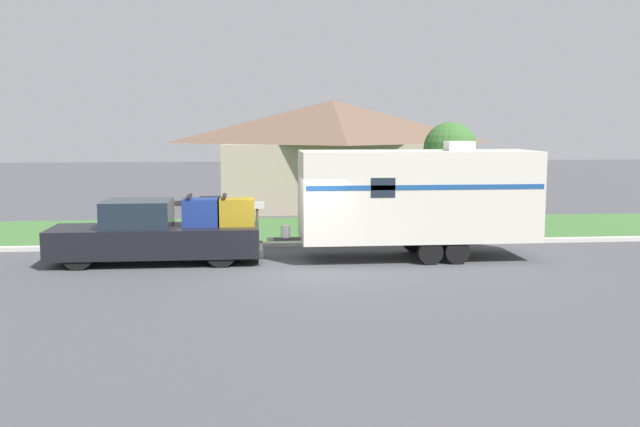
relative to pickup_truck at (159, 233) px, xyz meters
name	(u,v)px	position (x,y,z in m)	size (l,w,h in m)	color
ground_plane	(300,269)	(4.05, -1.30, -0.87)	(120.00, 120.00, 0.00)	#47474C
curb_strip	(292,244)	(4.05, 2.45, -0.80)	(80.00, 0.30, 0.14)	beige
lawn_strip	(287,230)	(4.05, 6.10, -0.86)	(80.00, 7.00, 0.03)	#3D6B33
house_across_street	(332,152)	(6.75, 14.13, 1.84)	(11.54, 7.78, 5.22)	gray
pickup_truck	(159,233)	(0.00, 0.00, 0.00)	(6.12, 1.98, 1.99)	black
travel_trailer	(417,195)	(7.68, 0.00, 1.04)	(8.03, 2.35, 3.53)	black
mailbox	(257,212)	(2.91, 3.34, 0.20)	(0.48, 0.20, 1.40)	brown
tree_in_yard	(450,149)	(10.32, 5.79, 2.21)	(2.05, 2.05, 4.14)	brown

